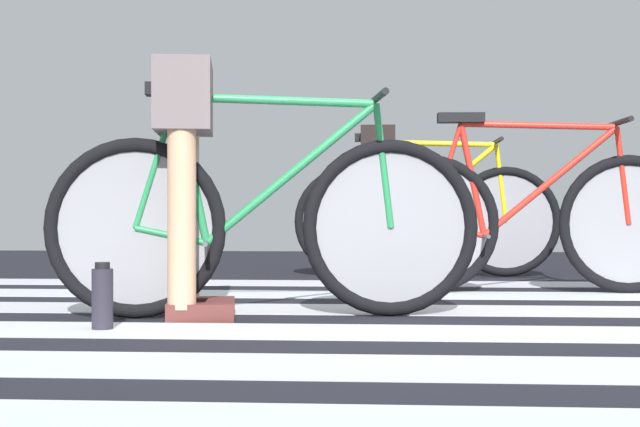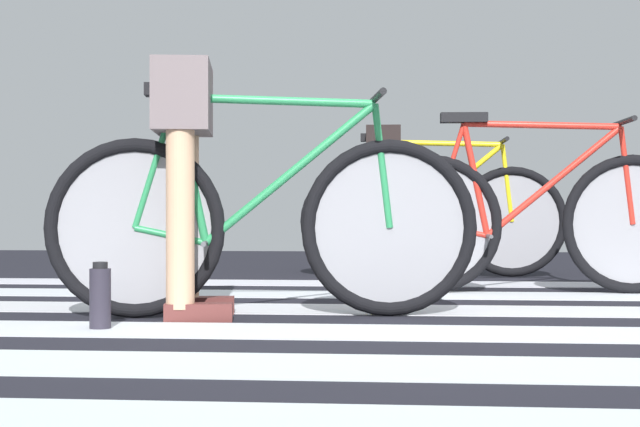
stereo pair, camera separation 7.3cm
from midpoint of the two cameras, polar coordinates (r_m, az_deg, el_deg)
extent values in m
cube|color=black|center=(3.35, 4.97, -7.32)|extent=(18.00, 14.00, 0.02)
cube|color=silver|center=(2.67, 5.73, -8.96)|extent=(5.20, 0.44, 0.00)
cube|color=silver|center=(3.43, 3.90, -6.95)|extent=(5.20, 0.44, 0.00)
cube|color=silver|center=(4.20, 4.68, -5.64)|extent=(5.20, 0.44, 0.00)
cube|color=silver|center=(4.95, 6.39, -4.77)|extent=(5.20, 0.44, 0.00)
cube|color=silver|center=(5.72, 3.58, -4.11)|extent=(5.20, 0.44, 0.00)
torus|color=black|center=(3.93, -11.25, -0.84)|extent=(0.72, 0.17, 0.72)
torus|color=black|center=(3.95, 3.63, -0.83)|extent=(0.72, 0.17, 0.72)
cylinder|color=gray|center=(3.93, -11.25, -0.84)|extent=(0.60, 0.10, 0.61)
cylinder|color=gray|center=(3.95, 3.63, -0.83)|extent=(0.60, 0.10, 0.61)
cylinder|color=#28864E|center=(3.93, -3.06, 6.61)|extent=(0.80, 0.16, 0.05)
cylinder|color=#28864E|center=(3.91, -2.19, 2.38)|extent=(0.70, 0.14, 0.59)
cylinder|color=#28864E|center=(3.91, -8.05, 2.53)|extent=(0.16, 0.06, 0.59)
cylinder|color=#28864E|center=(3.92, -9.22, -1.28)|extent=(0.29, 0.07, 0.09)
cylinder|color=#28864E|center=(3.93, -10.09, 2.96)|extent=(0.19, 0.05, 0.53)
cylinder|color=#28864E|center=(3.95, 3.20, 2.80)|extent=(0.09, 0.04, 0.50)
cube|color=black|center=(3.95, -8.93, 7.17)|extent=(0.25, 0.13, 0.05)
cylinder|color=black|center=(3.96, 2.76, 6.70)|extent=(0.11, 0.52, 0.03)
cylinder|color=#4C4C51|center=(3.91, -7.17, -1.72)|extent=(0.07, 0.34, 0.02)
cylinder|color=tan|center=(4.05, -8.36, 1.38)|extent=(0.11, 0.11, 0.93)
cylinder|color=tan|center=(3.77, -8.63, 1.48)|extent=(0.11, 0.11, 0.93)
cube|color=#6A5D60|center=(3.94, -8.49, 6.71)|extent=(0.28, 0.44, 0.28)
cube|color=#5A2926|center=(4.07, -7.37, -5.36)|extent=(0.27, 0.14, 0.07)
cube|color=#5A2926|center=(3.79, -7.56, -5.77)|extent=(0.27, 0.14, 0.07)
torus|color=black|center=(5.07, 6.02, -0.62)|extent=(0.72, 0.08, 0.72)
torus|color=black|center=(5.25, 17.20, -0.60)|extent=(0.72, 0.08, 0.72)
cylinder|color=gray|center=(5.07, 6.02, -0.62)|extent=(0.61, 0.03, 0.61)
cylinder|color=gray|center=(5.25, 17.20, -0.60)|extent=(0.61, 0.03, 0.61)
cylinder|color=red|center=(5.16, 12.26, 5.05)|extent=(0.80, 0.07, 0.05)
cylinder|color=red|center=(5.16, 12.91, 1.83)|extent=(0.70, 0.06, 0.59)
cylinder|color=red|center=(5.10, 8.49, 1.97)|extent=(0.15, 0.04, 0.59)
cylinder|color=red|center=(5.09, 7.60, -0.96)|extent=(0.29, 0.04, 0.09)
cylinder|color=red|center=(5.08, 6.93, 2.31)|extent=(0.19, 0.03, 0.53)
cylinder|color=red|center=(5.24, 16.89, 2.13)|extent=(0.09, 0.03, 0.50)
cube|color=black|center=(5.11, 7.82, 5.56)|extent=(0.24, 0.10, 0.05)
cylinder|color=black|center=(5.25, 16.57, 5.08)|extent=(0.05, 0.52, 0.03)
cylinder|color=#4C4C51|center=(5.10, 9.16, -1.29)|extent=(0.03, 0.34, 0.02)
torus|color=black|center=(6.39, 1.37, -0.47)|extent=(0.72, 0.07, 0.72)
torus|color=black|center=(6.44, 10.48, -0.47)|extent=(0.72, 0.07, 0.72)
cylinder|color=gray|center=(6.39, 1.37, -0.47)|extent=(0.61, 0.02, 0.61)
cylinder|color=gray|center=(6.44, 10.48, -0.47)|extent=(0.61, 0.02, 0.61)
cylinder|color=yellow|center=(6.41, 6.39, 4.09)|extent=(0.80, 0.05, 0.05)
cylinder|color=yellow|center=(6.40, 6.92, 1.50)|extent=(0.70, 0.05, 0.59)
cylinder|color=yellow|center=(6.39, 3.34, 1.59)|extent=(0.15, 0.04, 0.59)
cylinder|color=yellow|center=(6.39, 2.62, -0.74)|extent=(0.29, 0.03, 0.09)
cylinder|color=yellow|center=(6.39, 2.09, 1.86)|extent=(0.18, 0.03, 0.53)
cylinder|color=yellow|center=(6.44, 10.21, 1.76)|extent=(0.09, 0.03, 0.50)
cube|color=black|center=(6.41, 2.80, 4.46)|extent=(0.24, 0.09, 0.05)
cylinder|color=black|center=(6.45, 9.95, 4.16)|extent=(0.04, 0.52, 0.03)
cylinder|color=#4C4C51|center=(6.39, 3.88, -1.01)|extent=(0.03, 0.34, 0.02)
cylinder|color=#A87A5B|center=(6.53, 3.07, 0.72)|extent=(0.11, 0.11, 0.88)
cylinder|color=#A87A5B|center=(6.25, 3.07, 0.75)|extent=(0.11, 0.11, 0.88)
cube|color=black|center=(6.40, 3.07, 3.80)|extent=(0.23, 0.41, 0.28)
cube|color=#242B45|center=(6.54, 3.69, -3.29)|extent=(0.26, 0.10, 0.07)
cube|color=#242B45|center=(6.26, 3.71, -3.44)|extent=(0.26, 0.10, 0.07)
cylinder|color=#2A2632|center=(3.58, -13.16, -4.91)|extent=(0.08, 0.08, 0.22)
cylinder|color=black|center=(3.58, -13.16, -2.97)|extent=(0.05, 0.05, 0.02)
camera|label=1|loc=(0.04, -85.86, 0.01)|focal=54.74mm
camera|label=2|loc=(0.04, 94.14, -0.01)|focal=54.74mm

